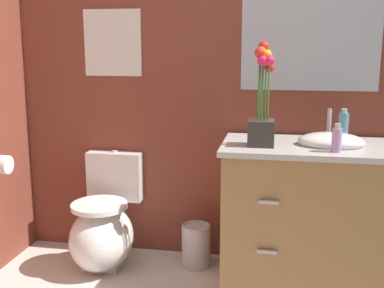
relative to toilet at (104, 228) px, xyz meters
name	(u,v)px	position (x,y,z in m)	size (l,w,h in m)	color
wall_back	(263,64)	(0.94, 0.30, 1.01)	(4.23, 0.05, 2.50)	brown
toilet	(104,228)	(0.00, 0.00, 0.00)	(0.38, 0.59, 0.69)	white
vanity_cabinet	(305,214)	(1.21, -0.03, 0.18)	(0.94, 0.56, 1.01)	#9E7242
flower_vase	(262,109)	(0.96, -0.10, 0.79)	(0.14, 0.14, 0.56)	#38332D
soap_bottle	(337,139)	(1.34, -0.19, 0.65)	(0.05, 0.05, 0.15)	#B28CBF
lotion_bottle	(343,127)	(1.40, 0.08, 0.67)	(0.06, 0.06, 0.19)	teal
trash_bin	(196,245)	(0.57, 0.09, -0.11)	(0.18, 0.18, 0.27)	#B7B7BC
wall_poster	(113,43)	(0.00, 0.27, 1.14)	(0.37, 0.01, 0.41)	silver
wall_mirror	(311,30)	(1.21, 0.27, 1.21)	(0.80, 0.01, 0.70)	#B2BCC6
toilet_paper_roll	(0,164)	(-0.55, -0.20, 0.44)	(0.11, 0.11, 0.11)	white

